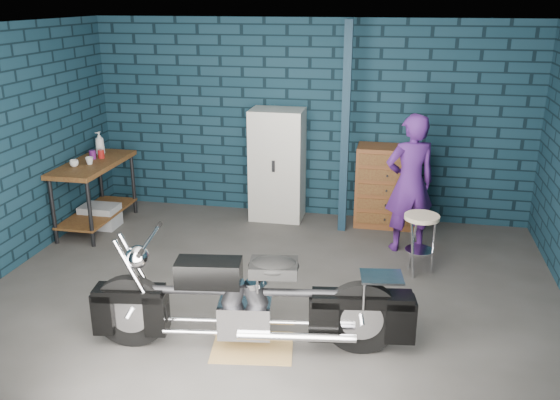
# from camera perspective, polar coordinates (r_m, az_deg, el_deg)

# --- Properties ---
(ground) EXTENTS (6.00, 6.00, 0.00)m
(ground) POSITION_cam_1_polar(r_m,az_deg,el_deg) (6.30, -0.91, -8.97)
(ground) COLOR #464342
(ground) RESTS_ON ground
(room_walls) EXTENTS (6.02, 5.01, 2.71)m
(room_walls) POSITION_cam_1_polar(r_m,az_deg,el_deg) (6.19, 0.10, 9.24)
(room_walls) COLOR #102936
(room_walls) RESTS_ON ground
(support_post) EXTENTS (0.10, 0.10, 2.70)m
(support_post) POSITION_cam_1_polar(r_m,az_deg,el_deg) (7.58, 6.30, 6.69)
(support_post) COLOR #102535
(support_post) RESTS_ON ground
(workbench) EXTENTS (0.60, 1.40, 0.91)m
(workbench) POSITION_cam_1_polar(r_m,az_deg,el_deg) (8.24, -17.31, 0.46)
(workbench) COLOR brown
(workbench) RESTS_ON ground
(drip_mat) EXTENTS (0.78, 0.63, 0.01)m
(drip_mat) POSITION_cam_1_polar(r_m,az_deg,el_deg) (5.43, -2.66, -13.97)
(drip_mat) COLOR olive
(drip_mat) RESTS_ON ground
(motorcycle) EXTENTS (2.45, 0.98, 1.05)m
(motorcycle) POSITION_cam_1_polar(r_m,az_deg,el_deg) (5.16, -2.75, -9.11)
(motorcycle) COLOR black
(motorcycle) RESTS_ON ground
(person) EXTENTS (0.72, 0.60, 1.69)m
(person) POSITION_cam_1_polar(r_m,az_deg,el_deg) (7.22, 12.38, 1.57)
(person) COLOR #451C69
(person) RESTS_ON ground
(storage_bin) EXTENTS (0.48, 0.34, 0.30)m
(storage_bin) POSITION_cam_1_polar(r_m,az_deg,el_deg) (8.34, -16.92, -1.48)
(storage_bin) COLOR #95989D
(storage_bin) RESTS_ON ground
(locker) EXTENTS (0.71, 0.51, 1.53)m
(locker) POSITION_cam_1_polar(r_m,az_deg,el_deg) (8.12, -0.27, 3.39)
(locker) COLOR beige
(locker) RESTS_ON ground
(tool_chest) EXTENTS (0.82, 0.46, 1.09)m
(tool_chest) POSITION_cam_1_polar(r_m,az_deg,el_deg) (8.03, 10.25, 1.26)
(tool_chest) COLOR brown
(tool_chest) RESTS_ON ground
(shop_stool) EXTENTS (0.40, 0.40, 0.70)m
(shop_stool) POSITION_cam_1_polar(r_m,az_deg,el_deg) (6.76, 13.29, -4.19)
(shop_stool) COLOR beige
(shop_stool) RESTS_ON ground
(cup_a) EXTENTS (0.13, 0.13, 0.09)m
(cup_a) POSITION_cam_1_polar(r_m,az_deg,el_deg) (7.95, -19.21, 3.36)
(cup_a) COLOR beige
(cup_a) RESTS_ON workbench
(cup_b) EXTENTS (0.13, 0.13, 0.09)m
(cup_b) POSITION_cam_1_polar(r_m,az_deg,el_deg) (7.99, -17.87, 3.62)
(cup_b) COLOR beige
(cup_b) RESTS_ON workbench
(mug_purple) EXTENTS (0.11, 0.11, 0.12)m
(mug_purple) POSITION_cam_1_polar(r_m,az_deg,el_deg) (8.25, -17.60, 4.18)
(mug_purple) COLOR #5D1A69
(mug_purple) RESTS_ON workbench
(mug_red) EXTENTS (0.11, 0.11, 0.11)m
(mug_red) POSITION_cam_1_polar(r_m,az_deg,el_deg) (8.25, -16.83, 4.26)
(mug_red) COLOR maroon
(mug_red) RESTS_ON workbench
(bottle) EXTENTS (0.16, 0.16, 0.32)m
(bottle) POSITION_cam_1_polar(r_m,az_deg,el_deg) (8.42, -16.96, 5.25)
(bottle) COLOR #95989D
(bottle) RESTS_ON workbench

